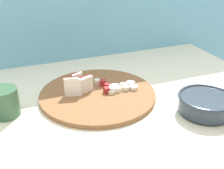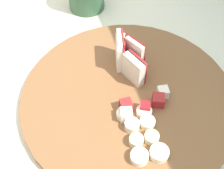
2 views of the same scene
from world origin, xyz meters
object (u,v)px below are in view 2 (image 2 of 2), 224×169
object	(u,v)px
apple_dice_pile	(143,104)
banana_slice_rows	(142,134)
cutting_board	(128,97)
apple_wedge_fan	(127,56)

from	to	relation	value
apple_dice_pile	banana_slice_rows	bearing A→B (deg)	-21.81
cutting_board	apple_wedge_fan	bearing A→B (deg)	165.12
cutting_board	apple_wedge_fan	distance (m)	0.07
apple_dice_pile	banana_slice_rows	world-z (taller)	apple_dice_pile
apple_wedge_fan	banana_slice_rows	xyz separation A→B (m)	(0.15, -0.02, -0.02)
cutting_board	banana_slice_rows	xyz separation A→B (m)	(0.08, -0.01, 0.01)
cutting_board	apple_dice_pile	world-z (taller)	apple_dice_pile
apple_wedge_fan	apple_dice_pile	distance (m)	0.10
cutting_board	apple_wedge_fan	world-z (taller)	apple_wedge_fan
banana_slice_rows	cutting_board	bearing A→B (deg)	176.57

